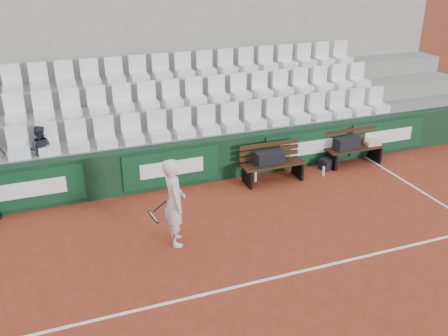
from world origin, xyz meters
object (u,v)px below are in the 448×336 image
(bench_left, at_px, (273,172))
(spectator_c, at_px, (38,130))
(water_bottle_near, at_px, (255,176))
(tennis_player, at_px, (174,202))
(sports_bag_ground, at_px, (328,163))
(water_bottle_far, at_px, (323,171))
(sports_bag_left, at_px, (269,157))
(sports_bag_right, at_px, (347,143))
(bench_right, at_px, (353,156))

(bench_left, xyz_separation_m, spectator_c, (-4.98, 1.11, 1.31))
(water_bottle_near, xyz_separation_m, tennis_player, (-2.44, -1.87, 0.71))
(sports_bag_ground, relative_size, water_bottle_far, 1.87)
(water_bottle_near, distance_m, water_bottle_far, 1.68)
(sports_bag_ground, bearing_deg, bench_left, -173.48)
(sports_bag_left, relative_size, water_bottle_near, 2.66)
(sports_bag_ground, bearing_deg, sports_bag_left, -175.22)
(water_bottle_far, xyz_separation_m, spectator_c, (-6.24, 1.27, 1.42))
(sports_bag_ground, xyz_separation_m, water_bottle_near, (-2.00, -0.06, -0.00))
(water_bottle_near, height_order, water_bottle_far, water_bottle_near)
(tennis_player, bearing_deg, water_bottle_near, 37.55)
(tennis_player, bearing_deg, sports_bag_right, 21.42)
(bench_right, bearing_deg, water_bottle_near, -178.45)
(sports_bag_ground, bearing_deg, water_bottle_far, -135.04)
(sports_bag_left, relative_size, sports_bag_right, 1.09)
(sports_bag_left, relative_size, sports_bag_ground, 1.58)
(sports_bag_right, bearing_deg, tennis_player, -158.58)
(spectator_c, bearing_deg, bench_left, -176.05)
(bench_right, xyz_separation_m, water_bottle_near, (-2.73, -0.07, -0.10))
(tennis_player, xyz_separation_m, spectator_c, (-2.15, 2.86, 0.69))
(sports_bag_left, distance_m, sports_bag_ground, 1.77)
(water_bottle_far, bearing_deg, sports_bag_left, 171.73)
(water_bottle_near, bearing_deg, bench_left, -17.75)
(bench_right, xyz_separation_m, sports_bag_right, (-0.23, -0.01, 0.37))
(water_bottle_near, distance_m, spectator_c, 4.89)
(bench_left, bearing_deg, water_bottle_far, -7.00)
(bench_right, height_order, water_bottle_far, bench_right)
(sports_bag_left, height_order, spectator_c, spectator_c)
(spectator_c, bearing_deg, sports_bag_right, -170.89)
(bench_right, xyz_separation_m, spectator_c, (-7.31, 0.91, 1.31))
(sports_bag_ground, xyz_separation_m, water_bottle_far, (-0.34, -0.34, -0.02))
(bench_left, relative_size, water_bottle_near, 5.82)
(sports_bag_ground, height_order, tennis_player, tennis_player)
(bench_right, distance_m, sports_bag_ground, 0.73)
(bench_right, relative_size, sports_bag_right, 2.39)
(bench_left, distance_m, sports_bag_right, 2.15)
(water_bottle_near, height_order, tennis_player, tennis_player)
(water_bottle_near, bearing_deg, sports_bag_right, 1.43)
(sports_bag_left, bearing_deg, water_bottle_far, -8.27)
(bench_right, bearing_deg, sports_bag_ground, -178.76)
(sports_bag_ground, bearing_deg, sports_bag_right, 0.48)
(bench_left, bearing_deg, tennis_player, -148.29)
(water_bottle_near, relative_size, spectator_c, 0.24)
(bench_right, height_order, sports_bag_left, sports_bag_left)
(tennis_player, height_order, spectator_c, spectator_c)
(sports_bag_left, relative_size, water_bottle_far, 2.96)
(water_bottle_far, bearing_deg, sports_bag_right, 22.31)
(water_bottle_near, relative_size, water_bottle_far, 1.11)
(sports_bag_ground, relative_size, spectator_c, 0.41)
(sports_bag_ground, height_order, water_bottle_far, sports_bag_ground)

